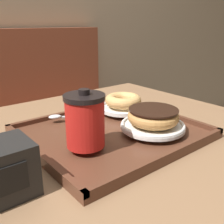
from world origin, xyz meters
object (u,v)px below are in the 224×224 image
Objects in this scene: coffee_cup_front at (85,120)px; spoon at (62,116)px; donut_plain at (123,100)px; donut_chocolate_glazed at (153,116)px.

spoon is at bearing 76.61° from coffee_cup_front.
donut_plain is at bearing 30.40° from coffee_cup_front.
coffee_cup_front is 0.26m from donut_plain.
donut_chocolate_glazed is at bearing -103.80° from donut_plain.
coffee_cup_front is 0.19m from donut_chocolate_glazed.
spoon is (-0.18, 0.05, -0.03)m from donut_plain.
donut_chocolate_glazed is 0.16m from donut_plain.
coffee_cup_front reaches higher than donut_chocolate_glazed.
spoon is at bearing 123.72° from donut_chocolate_glazed.
spoon is (0.04, 0.18, -0.05)m from coffee_cup_front.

